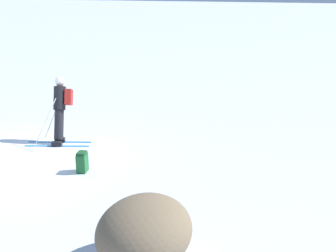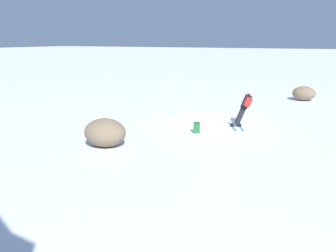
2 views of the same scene
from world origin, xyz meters
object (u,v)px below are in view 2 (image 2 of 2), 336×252
(skier, at_px, (245,106))
(spare_backpack, at_px, (197,128))
(exposed_boulder_0, at_px, (304,93))
(exposed_boulder_1, at_px, (105,132))

(skier, bearing_deg, spare_backpack, 23.76)
(spare_backpack, xyz_separation_m, exposed_boulder_0, (-3.73, -10.95, 0.25))
(skier, xyz_separation_m, exposed_boulder_0, (-2.08, -8.88, -0.53))
(exposed_boulder_1, bearing_deg, exposed_boulder_0, -113.85)
(exposed_boulder_0, distance_m, exposed_boulder_1, 15.64)
(skier, height_order, exposed_boulder_1, skier)
(spare_backpack, distance_m, exposed_boulder_1, 4.25)
(spare_backpack, bearing_deg, skier, -148.86)
(exposed_boulder_1, bearing_deg, spare_backpack, -127.74)
(skier, distance_m, exposed_boulder_1, 6.90)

